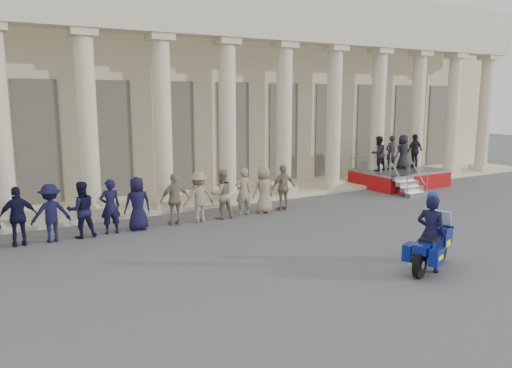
# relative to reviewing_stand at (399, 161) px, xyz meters

# --- Properties ---
(ground) EXTENTS (90.00, 90.00, 0.00)m
(ground) POSITION_rel_reviewing_stand_xyz_m (-9.95, -7.39, -1.19)
(ground) COLOR #48484B
(ground) RESTS_ON ground
(building) EXTENTS (40.00, 12.50, 9.00)m
(building) POSITION_rel_reviewing_stand_xyz_m (-9.95, 7.35, 3.34)
(building) COLOR #C6B894
(building) RESTS_ON ground
(officer_rank) EXTENTS (15.61, 0.64, 1.69)m
(officer_rank) POSITION_rel_reviewing_stand_xyz_m (-14.85, -1.45, -0.34)
(officer_rank) COLOR black
(officer_rank) RESTS_ON ground
(reviewing_stand) EXTENTS (3.87, 3.81, 2.38)m
(reviewing_stand) POSITION_rel_reviewing_stand_xyz_m (0.00, 0.00, 0.00)
(reviewing_stand) COLOR gray
(reviewing_stand) RESTS_ON ground
(motorcycle) EXTENTS (2.00, 1.21, 1.35)m
(motorcycle) POSITION_rel_reviewing_stand_xyz_m (-7.94, -8.64, -0.61)
(motorcycle) COLOR black
(motorcycle) RESTS_ON ground
(rider) EXTENTS (0.66, 0.79, 1.95)m
(rider) POSITION_rel_reviewing_stand_xyz_m (-8.05, -8.69, -0.23)
(rider) COLOR black
(rider) RESTS_ON ground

